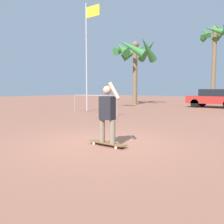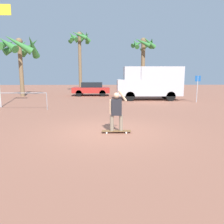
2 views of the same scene
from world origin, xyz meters
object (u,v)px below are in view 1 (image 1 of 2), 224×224
Objects in this scene: skateboard at (107,143)px; palm_tree_center_background at (215,39)px; flagpole at (88,48)px; parked_car_red at (215,98)px; palm_tree_far_left at (135,52)px; person_skateboarder at (107,111)px.

palm_tree_center_background reaches higher than skateboard.
parked_car_red is at bearing 56.73° from flagpole.
flagpole is (1.61, -7.61, -0.80)m from palm_tree_far_left.
parked_car_red is at bearing 97.56° from person_skateboarder.
flagpole reaches higher than person_skateboarder.
palm_tree_far_left is at bearing 101.95° from flagpole.
parked_car_red is 7.53m from palm_tree_center_background.
flagpole reaches higher than palm_tree_far_left.
flagpole is at bearing 137.56° from person_skateboarder.
person_skateboarder is at bearing -180.00° from skateboard.
skateboard is at bearing -82.44° from parked_car_red.
person_skateboarder is 0.20× the size of palm_tree_center_background.
person_skateboarder is 10.46m from flagpole.
person_skateboarder is at bearing -57.96° from palm_tree_far_left.
palm_tree_far_left is (-8.98, 14.35, 3.91)m from person_skateboarder.
palm_tree_far_left is 7.82m from flagpole.
flagpole is at bearing -123.27° from parked_car_red.
palm_tree_center_background is (-1.75, 5.04, 5.32)m from parked_car_red.
skateboard is 17.57m from palm_tree_far_left.
parked_car_red is (-1.98, 14.94, -0.14)m from person_skateboarder.
palm_tree_far_left reaches higher than parked_car_red.
palm_tree_center_background is at bearing 109.10° from parked_car_red.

